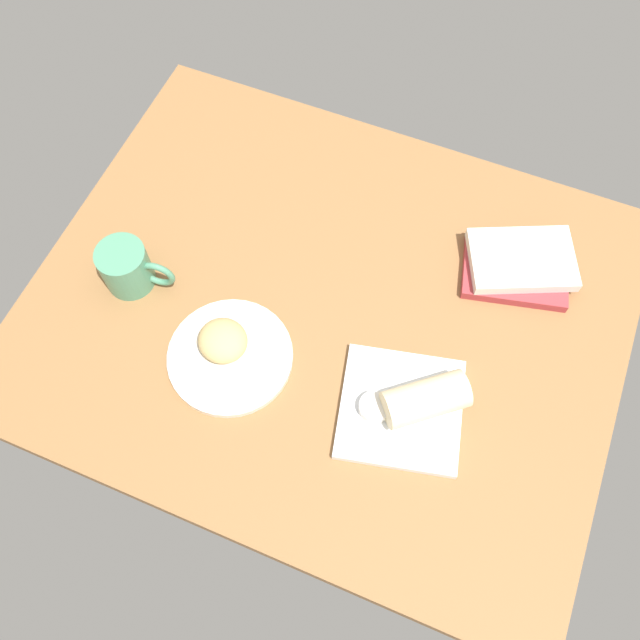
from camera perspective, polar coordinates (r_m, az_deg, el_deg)
name	(u,v)px	position (r cm, az deg, el deg)	size (l,w,h in cm)	color
dining_table	(327,312)	(130.54, 0.57, 0.71)	(110.00, 90.00, 4.00)	olive
round_plate	(230,357)	(124.72, -7.50, -3.06)	(22.78, 22.78, 1.40)	silver
scone_pastry	(223,341)	(122.55, -8.12, -1.72)	(9.06, 8.63, 5.19)	tan
square_plate	(401,409)	(120.85, 6.75, -7.38)	(21.04, 21.04, 1.60)	white
sauce_cup	(375,407)	(118.38, 4.58, -7.27)	(5.48, 5.48, 2.23)	silver
breakfast_wrap	(425,399)	(117.54, 8.80, -6.56)	(6.76, 6.76, 14.33)	beige
book_stack	(518,265)	(136.09, 16.24, 4.44)	(23.44, 20.78, 4.39)	#A53338
coffee_mug	(127,267)	(132.21, -15.78, 4.25)	(14.33, 9.30, 9.56)	#4C8C6B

